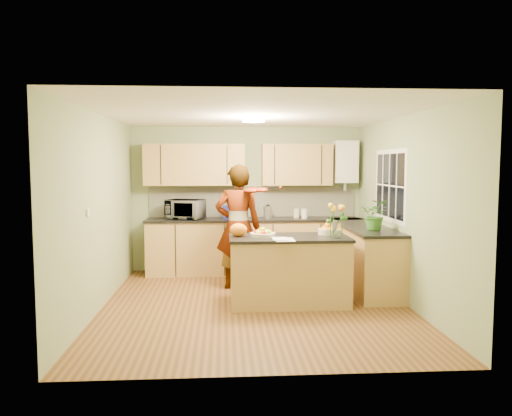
{
  "coord_description": "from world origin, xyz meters",
  "views": [
    {
      "loc": [
        -0.42,
        -6.47,
        1.86
      ],
      "look_at": [
        0.04,
        0.5,
        1.24
      ],
      "focal_mm": 35.0,
      "sensor_mm": 36.0,
      "label": 1
    }
  ],
  "objects": [
    {
      "name": "right_counter",
      "position": [
        1.7,
        0.85,
        0.47
      ],
      "size": [
        0.62,
        2.24,
        0.94
      ],
      "color": "#A17E40",
      "rests_on": "floor"
    },
    {
      "name": "kettle",
      "position": [
        0.34,
        1.96,
        1.05
      ],
      "size": [
        0.15,
        0.15,
        0.28
      ],
      "rotation": [
        0.0,
        0.0,
        0.07
      ],
      "color": "#BCBDC1",
      "rests_on": "back_counter"
    },
    {
      "name": "light_switch",
      "position": [
        -1.99,
        -0.6,
        1.3
      ],
      "size": [
        0.02,
        0.09,
        0.09
      ],
      "primitive_type": "cube",
      "color": "white",
      "rests_on": "wall_left"
    },
    {
      "name": "jar_white",
      "position": [
        0.96,
        1.91,
        1.02
      ],
      "size": [
        0.13,
        0.13,
        0.16
      ],
      "primitive_type": "cylinder",
      "rotation": [
        0.0,
        0.0,
        -0.26
      ],
      "color": "white",
      "rests_on": "back_counter"
    },
    {
      "name": "upper_cabinets",
      "position": [
        -0.18,
        2.08,
        1.85
      ],
      "size": [
        3.2,
        0.34,
        0.7
      ],
      "color": "#A17E40",
      "rests_on": "wall_back"
    },
    {
      "name": "window_right",
      "position": [
        1.99,
        0.6,
        1.55
      ],
      "size": [
        0.01,
        1.3,
        1.05
      ],
      "color": "white",
      "rests_on": "wall_right"
    },
    {
      "name": "fruit_dish",
      "position": [
        0.1,
        0.02,
        0.95
      ],
      "size": [
        0.33,
        0.33,
        0.12
      ],
      "color": "beige",
      "rests_on": "peninsula_island"
    },
    {
      "name": "wall_front",
      "position": [
        0.0,
        -2.25,
        1.25
      ],
      "size": [
        4.0,
        0.02,
        2.5
      ],
      "primitive_type": "cube",
      "color": "#92A777",
      "rests_on": "floor"
    },
    {
      "name": "ceiling_lamp",
      "position": [
        0.0,
        0.3,
        2.46
      ],
      "size": [
        0.3,
        0.3,
        0.07
      ],
      "color": "#FFEABF",
      "rests_on": "ceiling"
    },
    {
      "name": "blue_box",
      "position": [
        -0.29,
        1.95,
        1.05
      ],
      "size": [
        0.28,
        0.21,
        0.22
      ],
      "primitive_type": "cube",
      "rotation": [
        0.0,
        0.0,
        0.04
      ],
      "color": "navy",
      "rests_on": "back_counter"
    },
    {
      "name": "ceiling",
      "position": [
        0.0,
        0.0,
        2.5
      ],
      "size": [
        4.0,
        4.5,
        0.02
      ],
      "primitive_type": "cube",
      "color": "white",
      "rests_on": "wall_back"
    },
    {
      "name": "microwave",
      "position": [
        -1.06,
        1.94,
        1.1
      ],
      "size": [
        0.7,
        0.6,
        0.33
      ],
      "primitive_type": "imported",
      "rotation": [
        0.0,
        0.0,
        -0.4
      ],
      "color": "white",
      "rests_on": "back_counter"
    },
    {
      "name": "jar_cream",
      "position": [
        0.84,
        1.99,
        1.02
      ],
      "size": [
        0.13,
        0.13,
        0.15
      ],
      "primitive_type": "cylinder",
      "rotation": [
        0.0,
        0.0,
        -0.42
      ],
      "color": "beige",
      "rests_on": "back_counter"
    },
    {
      "name": "wall_back",
      "position": [
        0.0,
        2.25,
        1.25
      ],
      "size": [
        4.0,
        0.02,
        2.5
      ],
      "primitive_type": "cube",
      "color": "#92A777",
      "rests_on": "floor"
    },
    {
      "name": "splashback",
      "position": [
        0.1,
        2.23,
        1.2
      ],
      "size": [
        3.6,
        0.02,
        0.52
      ],
      "primitive_type": "cube",
      "color": "silver",
      "rests_on": "back_counter"
    },
    {
      "name": "orange_bowl",
      "position": [
        1.0,
        0.17,
        0.97
      ],
      "size": [
        0.26,
        0.26,
        0.15
      ],
      "color": "beige",
      "rests_on": "peninsula_island"
    },
    {
      "name": "back_counter",
      "position": [
        0.1,
        1.95,
        0.47
      ],
      "size": [
        3.64,
        0.62,
        0.94
      ],
      "color": "#A17E40",
      "rests_on": "floor"
    },
    {
      "name": "violin",
      "position": [
        0.0,
        0.7,
        1.49
      ],
      "size": [
        0.68,
        0.59,
        0.17
      ],
      "primitive_type": null,
      "rotation": [
        0.17,
        0.0,
        -0.61
      ],
      "color": "#4D1904",
      "rests_on": "violinist"
    },
    {
      "name": "flower_vase",
      "position": [
        1.05,
        -0.16,
        1.24
      ],
      "size": [
        0.27,
        0.27,
        0.5
      ],
      "rotation": [
        0.0,
        0.0,
        -0.24
      ],
      "color": "silver",
      "rests_on": "peninsula_island"
    },
    {
      "name": "floor",
      "position": [
        0.0,
        0.0,
        0.0
      ],
      "size": [
        4.5,
        4.5,
        0.0
      ],
      "primitive_type": "plane",
      "color": "#563718",
      "rests_on": "ground"
    },
    {
      "name": "violinist",
      "position": [
        -0.2,
        0.92,
        0.93
      ],
      "size": [
        0.7,
        0.48,
        1.86
      ],
      "primitive_type": "imported",
      "rotation": [
        0.0,
        0.0,
        3.09
      ],
      "color": "#DAA085",
      "rests_on": "floor"
    },
    {
      "name": "wall_right",
      "position": [
        2.0,
        0.0,
        1.25
      ],
      "size": [
        0.02,
        4.5,
        2.5
      ],
      "primitive_type": "cube",
      "color": "#92A777",
      "rests_on": "floor"
    },
    {
      "name": "boiler",
      "position": [
        1.7,
        2.09,
        1.9
      ],
      "size": [
        0.4,
        0.3,
        0.86
      ],
      "color": "white",
      "rests_on": "wall_back"
    },
    {
      "name": "orange_bag",
      "position": [
        -0.22,
        0.07,
        0.99
      ],
      "size": [
        0.27,
        0.24,
        0.17
      ],
      "primitive_type": "ellipsoid",
      "rotation": [
        0.0,
        0.0,
        0.24
      ],
      "color": "orange",
      "rests_on": "peninsula_island"
    },
    {
      "name": "wall_left",
      "position": [
        -2.0,
        0.0,
        1.25
      ],
      "size": [
        0.02,
        4.5,
        2.5
      ],
      "primitive_type": "cube",
      "color": "#92A777",
      "rests_on": "floor"
    },
    {
      "name": "peninsula_island",
      "position": [
        0.45,
        0.02,
        0.45
      ],
      "size": [
        1.58,
        0.81,
        0.91
      ],
      "color": "#A17E40",
      "rests_on": "floor"
    },
    {
      "name": "potted_plant",
      "position": [
        1.7,
        0.31,
        1.16
      ],
      "size": [
        0.49,
        0.46,
        0.43
      ],
      "primitive_type": "imported",
      "rotation": [
        0.0,
        0.0,
        -0.39
      ],
      "color": "#316D24",
      "rests_on": "right_counter"
    },
    {
      "name": "papers",
      "position": [
        0.35,
        -0.28,
        0.91
      ],
      "size": [
        0.24,
        0.33,
        0.01
      ],
      "primitive_type": "cube",
      "color": "white",
      "rests_on": "peninsula_island"
    }
  ]
}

